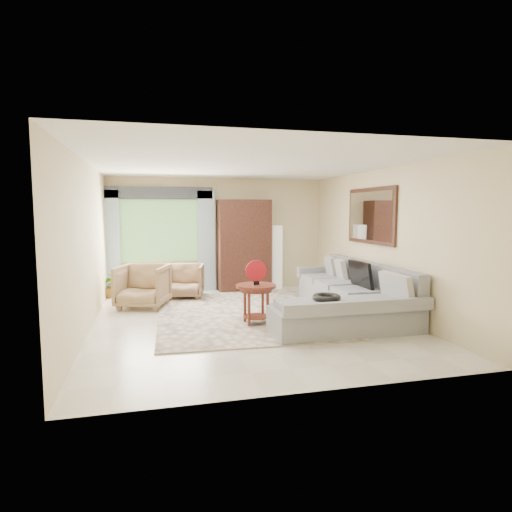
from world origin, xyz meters
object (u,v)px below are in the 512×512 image
object	(u,v)px
tv_screen	(361,275)
coffee_table	(256,303)
floor_lamp	(276,257)
armchair_left	(143,286)
armoire	(244,245)
armchair_right	(185,281)
potted_plant	(110,285)
sectional_sofa	(348,300)

from	to	relation	value
tv_screen	coffee_table	size ratio (longest dim) A/B	1.13
coffee_table	floor_lamp	xyz separation A→B (m)	(1.26, 3.08, 0.41)
armchair_left	armoire	xyz separation A→B (m)	(2.27, 1.31, 0.64)
armchair_left	armchair_right	bearing A→B (deg)	58.75
tv_screen	potted_plant	distance (m)	5.23
armchair_left	tv_screen	bearing A→B (deg)	-3.93
armoire	floor_lamp	world-z (taller)	armoire
sectional_sofa	armchair_right	world-z (taller)	sectional_sofa
floor_lamp	coffee_table	bearing A→B (deg)	-112.25
coffee_table	potted_plant	world-z (taller)	coffee_table
coffee_table	armoire	xyz separation A→B (m)	(0.46, 3.02, 0.71)
armchair_right	floor_lamp	distance (m)	2.34
floor_lamp	armchair_left	bearing A→B (deg)	-155.93
coffee_table	armchair_left	distance (m)	2.49
armchair_left	coffee_table	bearing A→B (deg)	-25.53
tv_screen	potted_plant	world-z (taller)	tv_screen
sectional_sofa	coffee_table	world-z (taller)	sectional_sofa
floor_lamp	sectional_sofa	bearing A→B (deg)	-81.67
potted_plant	floor_lamp	size ratio (longest dim) A/B	0.35
potted_plant	armoire	distance (m)	3.08
coffee_table	armchair_left	world-z (taller)	armchair_left
tv_screen	armchair_right	xyz separation A→B (m)	(-2.92, 2.25, -0.36)
sectional_sofa	armchair_left	bearing A→B (deg)	155.63
tv_screen	sectional_sofa	bearing A→B (deg)	-164.76
sectional_sofa	armoire	size ratio (longest dim) A/B	1.65
armchair_left	armchair_right	distance (m)	1.12
armchair_right	armoire	size ratio (longest dim) A/B	0.38
sectional_sofa	potted_plant	distance (m)	5.02
tv_screen	floor_lamp	distance (m)	2.97
potted_plant	sectional_sofa	bearing A→B (deg)	-33.21
coffee_table	floor_lamp	distance (m)	3.36
armchair_left	armchair_right	xyz separation A→B (m)	(0.85, 0.73, -0.05)
sectional_sofa	tv_screen	world-z (taller)	tv_screen
sectional_sofa	armchair_right	distance (m)	3.52
armchair_left	armchair_right	size ratio (longest dim) A/B	1.15
potted_plant	coffee_table	bearing A→B (deg)	-48.93
armchair_right	floor_lamp	world-z (taller)	floor_lamp
tv_screen	armchair_left	world-z (taller)	tv_screen
armchair_left	armoire	size ratio (longest dim) A/B	0.43
potted_plant	tv_screen	bearing A→B (deg)	-30.93
armchair_right	potted_plant	bearing A→B (deg)	176.13
sectional_sofa	potted_plant	world-z (taller)	sectional_sofa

